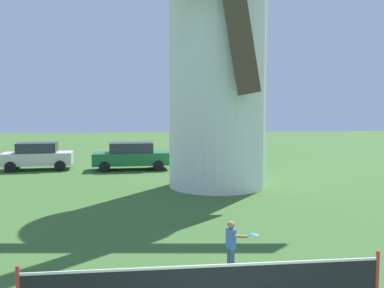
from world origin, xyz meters
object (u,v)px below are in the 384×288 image
object	(u,v)px
tennis_net	(207,284)
parked_car_blue	(221,153)
windmill	(218,50)
parked_car_cream	(38,156)
parked_car_green	(131,156)
player_far	(232,242)

from	to	relation	value
tennis_net	parked_car_blue	bearing A→B (deg)	78.70
windmill	parked_car_cream	world-z (taller)	windmill
parked_car_green	player_far	bearing A→B (deg)	-80.54
tennis_net	parked_car_green	xyz separation A→B (m)	(-1.69, 17.59, 0.12)
windmill	tennis_net	size ratio (longest dim) A/B	2.33
windmill	parked_car_blue	world-z (taller)	windmill
parked_car_cream	parked_car_green	size ratio (longest dim) A/B	0.90
windmill	parked_car_blue	xyz separation A→B (m)	(1.44, 6.79, -5.23)
windmill	player_far	size ratio (longest dim) A/B	12.49
tennis_net	parked_car_blue	xyz separation A→B (m)	(3.71, 18.60, 0.12)
tennis_net	parked_car_cream	bearing A→B (deg)	111.18
windmill	player_far	bearing A→B (deg)	-98.23
tennis_net	parked_car_green	bearing A→B (deg)	95.49
player_far	parked_car_green	size ratio (longest dim) A/B	0.24
parked_car_cream	tennis_net	bearing A→B (deg)	-68.82
windmill	parked_car_blue	size ratio (longest dim) A/B	2.97
windmill	parked_car_green	size ratio (longest dim) A/B	3.01
tennis_net	parked_car_green	distance (m)	17.68
player_far	parked_car_blue	size ratio (longest dim) A/B	0.24
windmill	parked_car_cream	distance (m)	12.43
player_far	parked_car_cream	world-z (taller)	parked_car_cream
parked_car_cream	parked_car_green	distance (m)	5.38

